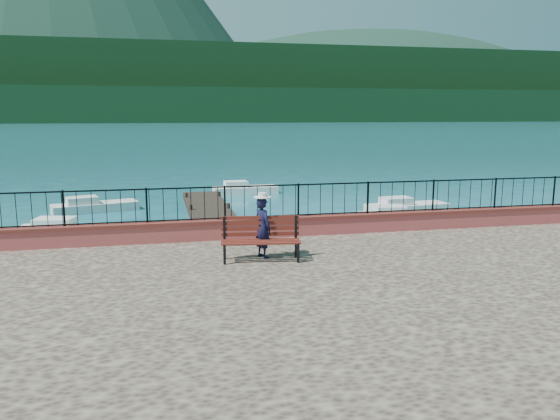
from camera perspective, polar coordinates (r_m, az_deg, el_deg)
name	(u,v)px	position (r m, az deg, el deg)	size (l,w,h in m)	color
ground	(348,316)	(13.51, 7.15, -10.92)	(2000.00, 2000.00, 0.00)	#19596B
parapet	(308,225)	(16.48, 2.93, -1.60)	(28.00, 0.46, 0.58)	#B04C3F
railing	(308,200)	(16.35, 2.95, 1.03)	(27.00, 0.05, 0.95)	black
dock	(214,220)	(24.41, -6.89, -1.03)	(2.00, 16.00, 0.30)	#2D231C
far_forest	(164,106)	(311.90, -12.07, 10.62)	(900.00, 60.00, 18.00)	black
foothills	(162,87)	(372.27, -12.27, 12.49)	(900.00, 120.00, 44.00)	black
companion_hill	(365,118)	(614.30, 8.88, 9.50)	(448.00, 384.00, 180.00)	#142D23
park_bench	(261,248)	(13.60, -2.01, -3.98)	(2.03, 0.89, 1.09)	black
person	(263,228)	(13.79, -1.82, -1.86)	(0.56, 0.37, 1.54)	black
hat	(263,195)	(13.65, -1.84, 1.56)	(0.44, 0.44, 0.12)	white
boat_0	(71,227)	(22.98, -21.01, -1.70)	(4.15, 1.30, 0.80)	white
boat_1	(402,214)	(24.90, 12.64, -0.40)	(3.74, 1.30, 0.80)	silver
boat_2	(407,204)	(27.60, 13.16, 0.59)	(4.13, 1.30, 0.80)	silver
boat_3	(95,203)	(28.66, -18.75, 0.66)	(4.08, 1.30, 0.80)	silver
boat_4	(245,187)	(33.29, -3.64, 2.42)	(3.88, 1.30, 0.80)	white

